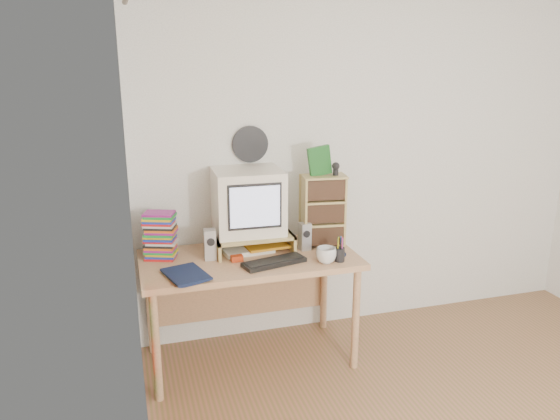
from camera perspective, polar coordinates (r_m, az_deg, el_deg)
back_wall at (r=4.11m, az=9.61°, el=4.94°), size 3.50×0.00×3.50m
left_wall at (r=2.02m, az=-14.43°, el=-6.98°), size 0.00×3.50×3.50m
curtain at (r=2.51m, az=-13.84°, el=-4.85°), size 0.00×2.20×2.20m
wall_disc at (r=3.75m, az=-3.14°, el=6.88°), size 0.25×0.02×0.25m
desk at (r=3.68m, az=-3.42°, el=-6.53°), size 1.40×0.70×0.75m
monitor_riser at (r=3.64m, az=-2.85°, el=-2.91°), size 0.52×0.30×0.12m
crt_monitor at (r=3.61m, az=-3.30°, el=0.88°), size 0.46×0.46×0.42m
speaker_left at (r=3.52m, az=-7.33°, el=-3.59°), size 0.08×0.08×0.20m
speaker_right at (r=3.67m, az=2.59°, el=-2.76°), size 0.08×0.08×0.19m
keyboard at (r=3.44m, az=-0.62°, el=-5.48°), size 0.43×0.22×0.03m
dvd_stack at (r=3.58m, az=-12.34°, el=-2.97°), size 0.22×0.19×0.26m
cd_rack at (r=3.71m, az=4.56°, el=-0.09°), size 0.31×0.19×0.49m
mug at (r=3.46m, az=4.85°, el=-4.74°), size 0.14×0.14×0.10m
diary at (r=3.26m, az=-11.57°, el=-6.81°), size 0.31×0.26×0.05m
mousepad at (r=3.62m, az=5.45°, el=-4.59°), size 0.22×0.22×0.00m
pen_cup at (r=3.49m, az=6.27°, el=-4.38°), size 0.08×0.08×0.13m
papers at (r=3.69m, az=-2.81°, el=-3.84°), size 0.35×0.27×0.04m
red_box at (r=3.50m, az=-4.53°, el=-5.06°), size 0.08×0.05×0.04m
game_box at (r=3.64m, az=4.15°, el=5.14°), size 0.15×0.04×0.19m
webcam at (r=3.66m, az=5.84°, el=4.31°), size 0.06×0.06×0.09m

